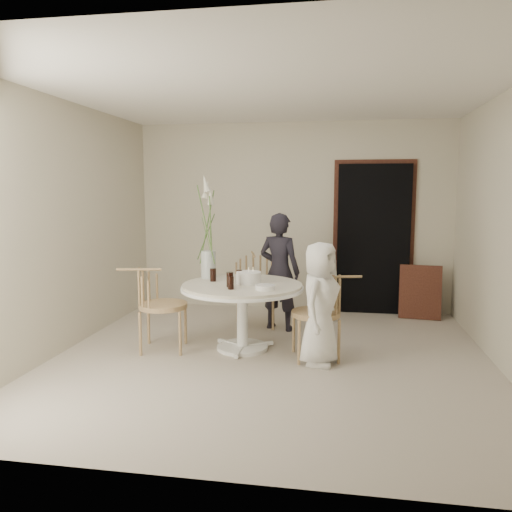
% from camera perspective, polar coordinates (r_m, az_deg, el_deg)
% --- Properties ---
extents(ground, '(4.50, 4.50, 0.00)m').
position_cam_1_polar(ground, '(5.31, 1.70, -11.59)').
color(ground, '#BBAD9F').
rests_on(ground, ground).
extents(room_shell, '(4.50, 4.50, 4.50)m').
position_cam_1_polar(room_shell, '(5.02, 1.77, 6.18)').
color(room_shell, white).
rests_on(room_shell, ground).
extents(doorway, '(1.00, 0.10, 2.10)m').
position_cam_1_polar(doorway, '(7.21, 13.25, 1.85)').
color(doorway, black).
rests_on(doorway, ground).
extents(door_trim, '(1.12, 0.03, 2.22)m').
position_cam_1_polar(door_trim, '(7.24, 13.24, 2.36)').
color(door_trim, brown).
rests_on(door_trim, ground).
extents(table, '(1.33, 1.33, 0.73)m').
position_cam_1_polar(table, '(5.44, -1.58, -4.38)').
color(table, white).
rests_on(table, ground).
extents(picture_frame, '(0.56, 0.22, 0.73)m').
position_cam_1_polar(picture_frame, '(7.14, 18.26, -3.94)').
color(picture_frame, brown).
rests_on(picture_frame, ground).
extents(chair_far, '(0.59, 0.62, 0.92)m').
position_cam_1_polar(chair_far, '(6.50, -0.24, -2.59)').
color(chair_far, tan).
rests_on(chair_far, ground).
extents(chair_right, '(0.59, 0.56, 0.88)m').
position_cam_1_polar(chair_right, '(5.22, 8.20, -5.50)').
color(chair_right, tan).
rests_on(chair_right, ground).
extents(chair_left, '(0.59, 0.56, 0.91)m').
position_cam_1_polar(chair_left, '(5.54, -11.90, -4.58)').
color(chair_left, tan).
rests_on(chair_left, ground).
extents(girl, '(0.62, 0.50, 1.46)m').
position_cam_1_polar(girl, '(6.21, 2.70, -1.79)').
color(girl, black).
rests_on(girl, ground).
extents(boy, '(0.56, 0.69, 1.23)m').
position_cam_1_polar(boy, '(5.02, 7.31, -5.42)').
color(boy, white).
rests_on(boy, ground).
extents(birthday_cake, '(0.27, 0.27, 0.18)m').
position_cam_1_polar(birthday_cake, '(5.42, -0.84, -2.49)').
color(birthday_cake, white).
rests_on(birthday_cake, table).
extents(cola_tumbler_a, '(0.10, 0.10, 0.16)m').
position_cam_1_polar(cola_tumbler_a, '(5.23, -3.00, -2.71)').
color(cola_tumbler_a, black).
rests_on(cola_tumbler_a, table).
extents(cola_tumbler_b, '(0.06, 0.06, 0.13)m').
position_cam_1_polar(cola_tumbler_b, '(5.11, -2.89, -3.08)').
color(cola_tumbler_b, black).
rests_on(cola_tumbler_b, table).
extents(cola_tumbler_c, '(0.08, 0.08, 0.14)m').
position_cam_1_polar(cola_tumbler_c, '(5.57, -4.93, -2.16)').
color(cola_tumbler_c, black).
rests_on(cola_tumbler_c, table).
extents(cola_tumbler_d, '(0.07, 0.07, 0.14)m').
position_cam_1_polar(cola_tumbler_d, '(5.50, -1.93, -2.30)').
color(cola_tumbler_d, black).
rests_on(cola_tumbler_d, table).
extents(plate_stack, '(0.22, 0.22, 0.05)m').
position_cam_1_polar(plate_stack, '(5.09, 1.04, -3.60)').
color(plate_stack, white).
rests_on(plate_stack, table).
extents(flower_vase, '(0.17, 0.17, 1.18)m').
position_cam_1_polar(flower_vase, '(5.75, -5.50, 1.61)').
color(flower_vase, silver).
rests_on(flower_vase, table).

